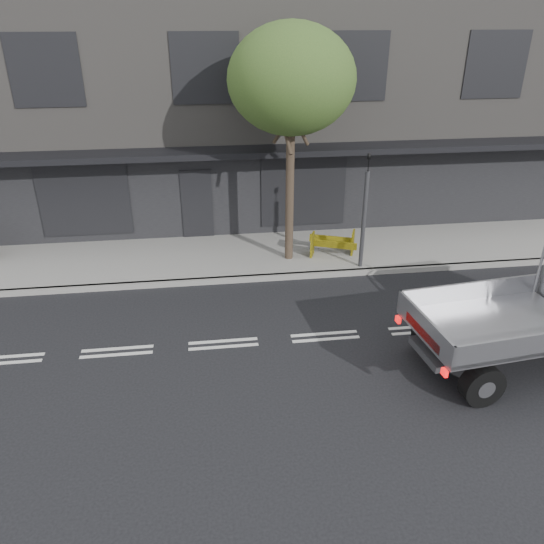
{
  "coord_description": "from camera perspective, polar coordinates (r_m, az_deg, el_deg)",
  "views": [
    {
      "loc": [
        -0.21,
        -10.29,
        6.93
      ],
      "look_at": [
        1.2,
        0.5,
        1.54
      ],
      "focal_mm": 35.0,
      "sensor_mm": 36.0,
      "label": 1
    }
  ],
  "objects": [
    {
      "name": "ground",
      "position": [
        12.41,
        -5.25,
        -7.73
      ],
      "size": [
        80.0,
        80.0,
        0.0
      ],
      "primitive_type": "plane",
      "color": "black",
      "rests_on": "ground"
    },
    {
      "name": "sidewalk",
      "position": [
        16.48,
        -6.05,
        1.62
      ],
      "size": [
        32.0,
        3.2,
        0.15
      ],
      "primitive_type": "cube",
      "color": "gray",
      "rests_on": "ground"
    },
    {
      "name": "kerb",
      "position": [
        15.04,
        -5.83,
        -0.9
      ],
      "size": [
        32.0,
        0.2,
        0.15
      ],
      "primitive_type": "cube",
      "color": "gray",
      "rests_on": "ground"
    },
    {
      "name": "building_main",
      "position": [
        21.79,
        -7.2,
        18.43
      ],
      "size": [
        26.0,
        10.0,
        8.0
      ],
      "primitive_type": "cube",
      "color": "slate",
      "rests_on": "ground"
    },
    {
      "name": "street_tree",
      "position": [
        14.78,
        2.1,
        19.92
      ],
      "size": [
        3.4,
        3.4,
        6.74
      ],
      "color": "#382B21",
      "rests_on": "ground"
    },
    {
      "name": "traffic_light_pole",
      "position": [
        15.28,
        9.86,
        5.74
      ],
      "size": [
        0.12,
        0.12,
        3.5
      ],
      "color": "#2D2D30",
      "rests_on": "ground"
    },
    {
      "name": "construction_barrier",
      "position": [
        16.17,
        6.71,
        2.85
      ],
      "size": [
        1.46,
        1.0,
        0.76
      ],
      "primitive_type": null,
      "rotation": [
        0.0,
        0.0,
        -0.37
      ],
      "color": "#D6BE0B",
      "rests_on": "sidewalk"
    }
  ]
}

